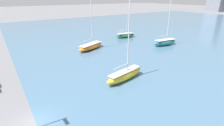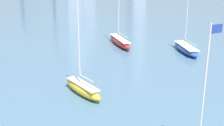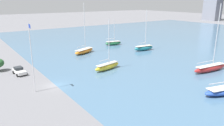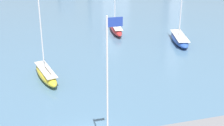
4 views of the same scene
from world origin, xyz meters
The scene contains 5 objects.
ground_plane centered at (0.00, 0.00, 0.00)m, with size 500.00×500.00×0.00m, color slate.
sailboat_orange centered at (-21.83, 18.09, 0.88)m, with size 5.67×8.98×16.13m.
sailboat_teal centered at (-13.79, 37.21, 0.95)m, with size 3.03×7.80×13.79m.
sailboat_yellow centered at (-2.91, 14.68, 0.92)m, with size 3.36×8.36×12.61m.
sailboat_green centered at (-27.67, 33.93, 0.82)m, with size 3.54×6.90×9.64m.
Camera 1 is at (17.71, -1.63, 13.10)m, focal length 28.00 mm.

